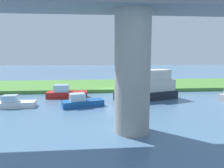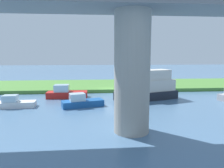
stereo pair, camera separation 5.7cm
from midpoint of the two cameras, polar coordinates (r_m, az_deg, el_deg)
ground_plane at (r=30.39m, az=0.54°, el=-2.40°), size 160.00×160.00×0.00m
grassy_bank at (r=36.25m, az=-0.39°, el=-0.30°), size 80.00×12.00×0.50m
bridge_pylon at (r=14.69m, az=5.55°, el=2.97°), size 2.49×2.49×8.45m
bridge_span at (r=15.05m, az=5.80°, el=21.17°), size 68.37×4.30×3.25m
person_on_bank at (r=33.23m, az=2.98°, el=0.58°), size 0.51×0.51×1.39m
mooring_post at (r=31.63m, az=8.26°, el=-0.29°), size 0.20×0.20×0.94m
skiff_small at (r=26.32m, az=9.83°, el=-0.91°), size 8.18×4.92×3.97m
riverboat_paddlewheel at (r=22.65m, az=-8.21°, el=-4.79°), size 4.59×2.66×1.44m
motorboat_red at (r=27.57m, az=-12.31°, el=-2.40°), size 5.07×1.86×1.68m
houseboat_blue at (r=24.32m, az=-24.80°, el=-4.68°), size 4.01×1.62×1.31m
marker_buoy at (r=19.21m, az=2.85°, el=-7.87°), size 0.50×0.50×0.50m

